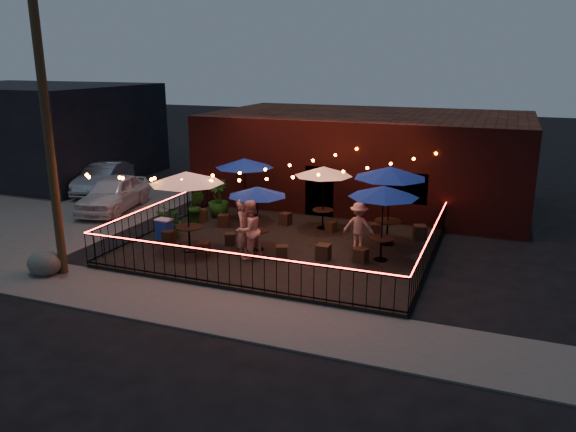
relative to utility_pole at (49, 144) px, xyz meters
name	(u,v)px	position (x,y,z in m)	size (l,w,h in m)	color
ground	(259,268)	(5.40, 2.60, -4.00)	(110.00, 110.00, 0.00)	black
patio	(283,247)	(5.40, 4.60, -3.92)	(10.00, 8.00, 0.15)	black
sidewalk	(208,309)	(5.40, -0.65, -3.98)	(18.00, 2.50, 0.05)	#454340
parking_lot	(54,204)	(-6.60, 6.60, -3.99)	(11.00, 12.00, 0.02)	#454340
brick_building	(368,157)	(6.40, 12.59, -2.00)	(14.00, 8.00, 4.00)	#34100E
background_building	(31,130)	(-12.60, 11.60, -1.50)	(12.00, 9.00, 5.00)	black
utility_pole	(49,144)	(0.00, 0.00, 0.00)	(0.26, 0.26, 8.00)	#3E2A19
fence_front	(229,270)	(5.40, 0.60, -3.34)	(10.00, 0.04, 1.04)	black
fence_left	(159,216)	(0.40, 4.60, -3.34)	(0.04, 8.00, 1.04)	black
fence_right	(431,248)	(10.40, 4.60, -3.34)	(0.04, 8.00, 1.04)	black
festoon_lights	(251,177)	(4.39, 4.30, -1.48)	(10.02, 8.72, 1.32)	#FF5D0A
cafe_table_0	(186,179)	(2.72, 2.91, -1.38)	(3.21, 3.21, 2.70)	black
cafe_table_1	(244,164)	(2.91, 6.84, -1.56)	(2.90, 2.90, 2.51)	black
cafe_table_2	(257,192)	(4.81, 3.85, -1.86)	(1.99, 1.99, 2.18)	black
cafe_table_3	(323,172)	(6.08, 6.99, -1.67)	(2.49, 2.49, 2.38)	black
cafe_table_4	(384,192)	(8.89, 4.34, -1.63)	(2.72, 2.72, 2.43)	black
cafe_table_5	(390,173)	(8.74, 6.01, -1.35)	(3.02, 3.02, 2.74)	black
bistro_chair_0	(169,237)	(1.62, 3.34, -3.63)	(0.37, 0.37, 0.44)	black
bistro_chair_1	(204,249)	(3.41, 2.63, -3.62)	(0.39, 0.39, 0.46)	black
bistro_chair_2	(202,215)	(1.31, 6.19, -3.61)	(0.40, 0.40, 0.47)	black
bistro_chair_3	(224,221)	(2.47, 5.83, -3.62)	(0.39, 0.39, 0.47)	black
bistro_chair_4	(230,239)	(3.70, 3.97, -3.64)	(0.35, 0.35, 0.41)	black
bistro_chair_5	(282,252)	(5.89, 3.31, -3.63)	(0.37, 0.37, 0.44)	black
bistro_chair_6	(286,219)	(4.58, 6.94, -3.62)	(0.39, 0.39, 0.46)	black
bistro_chair_7	(331,227)	(6.52, 6.64, -3.65)	(0.33, 0.33, 0.40)	black
bistro_chair_8	(323,252)	(7.16, 3.72, -3.60)	(0.42, 0.42, 0.50)	black
bistro_chair_9	(361,255)	(8.35, 3.93, -3.63)	(0.38, 0.38, 0.45)	black
bistro_chair_10	(376,229)	(8.15, 6.90, -3.64)	(0.36, 0.36, 0.42)	black
bistro_chair_11	(420,232)	(9.72, 6.95, -3.59)	(0.44, 0.44, 0.52)	black
patron_a	(244,228)	(4.66, 3.09, -2.90)	(0.69, 0.45, 1.90)	#E2AF8F
patron_b	(249,230)	(4.92, 2.92, -2.88)	(0.94, 0.73, 1.94)	#CEAB8F
patron_c	(359,226)	(7.94, 5.13, -3.04)	(1.05, 0.60, 1.62)	tan
potted_shrub_a	(172,220)	(1.32, 4.06, -3.25)	(1.08, 0.93, 1.20)	#16390D
potted_shrub_b	(196,206)	(1.18, 5.96, -3.21)	(0.71, 0.57, 1.29)	#1C400D
potted_shrub_c	(219,199)	(1.64, 7.01, -3.09)	(0.85, 0.85, 1.52)	#16400F
cooler	(164,229)	(1.26, 3.63, -3.46)	(0.61, 0.47, 0.76)	#1633A5
boulder	(44,263)	(-0.44, -0.30, -3.62)	(0.98, 0.83, 0.76)	#454540
car_white	(113,193)	(-3.34, 6.71, -3.24)	(1.79, 4.45, 1.52)	silver
car_silver	(103,178)	(-6.03, 9.39, -3.28)	(1.53, 4.39, 1.45)	#A6A6AF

